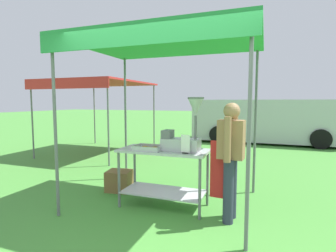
% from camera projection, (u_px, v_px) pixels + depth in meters
% --- Properties ---
extents(ground_plane, '(70.00, 70.00, 0.00)m').
position_uv_depth(ground_plane, '(225.00, 151.00, 8.60)').
color(ground_plane, '#478E38').
extents(stall_canopy, '(2.77, 2.17, 2.54)m').
position_uv_depth(stall_canopy, '(166.00, 47.00, 3.97)').
color(stall_canopy, slate).
rests_on(stall_canopy, ground).
extents(donut_cart, '(1.36, 0.62, 0.90)m').
position_uv_depth(donut_cart, '(164.00, 165.00, 4.04)').
color(donut_cart, '#B7B7BC').
rests_on(donut_cart, ground).
extents(donut_tray, '(0.42, 0.30, 0.07)m').
position_uv_depth(donut_tray, '(148.00, 149.00, 3.96)').
color(donut_tray, '#B7B7BC').
rests_on(donut_tray, donut_cart).
extents(donut_fryer, '(0.62, 0.28, 0.79)m').
position_uv_depth(donut_fryer, '(184.00, 133.00, 3.88)').
color(donut_fryer, '#B7B7BC').
rests_on(donut_fryer, donut_cart).
extents(menu_sign, '(0.13, 0.05, 0.26)m').
position_uv_depth(menu_sign, '(185.00, 145.00, 3.69)').
color(menu_sign, black).
rests_on(menu_sign, donut_cart).
extents(vendor, '(0.46, 0.54, 1.61)m').
position_uv_depth(vendor, '(230.00, 155.00, 3.54)').
color(vendor, '#2D3347').
rests_on(vendor, ground).
extents(supply_crate, '(0.48, 0.43, 0.37)m').
position_uv_depth(supply_crate, '(119.00, 181.00, 4.80)').
color(supply_crate, brown).
rests_on(supply_crate, ground).
extents(van_silver, '(5.65, 2.15, 1.69)m').
position_uv_depth(van_silver, '(267.00, 120.00, 10.43)').
color(van_silver, '#BCBCC1').
rests_on(van_silver, ground).
extents(neighbour_tent, '(2.69, 3.10, 2.23)m').
position_uv_depth(neighbour_tent, '(98.00, 84.00, 8.19)').
color(neighbour_tent, slate).
rests_on(neighbour_tent, ground).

